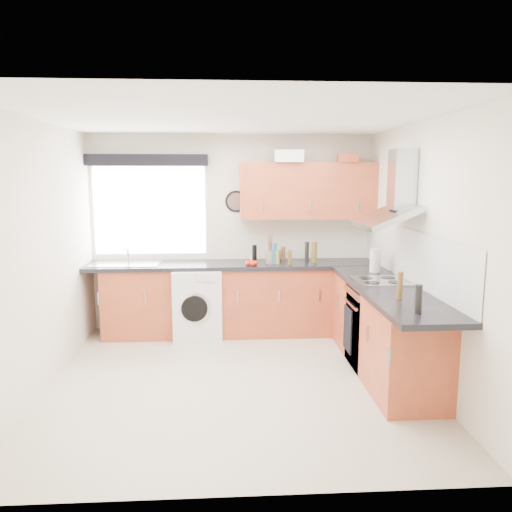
{
  "coord_description": "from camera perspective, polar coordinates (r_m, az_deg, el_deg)",
  "views": [
    {
      "loc": [
        -0.08,
        -4.64,
        1.98
      ],
      "look_at": [
        0.25,
        0.85,
        1.1
      ],
      "focal_mm": 35.0,
      "sensor_mm": 36.0,
      "label": 1
    }
  ],
  "objects": [
    {
      "name": "worktop_back",
      "position": [
        6.24,
        -2.65,
        -1.03
      ],
      "size": [
        3.6,
        0.62,
        0.05
      ],
      "primitive_type": "cube",
      "color": "black",
      "rests_on": "base_cab_back"
    },
    {
      "name": "wall_left",
      "position": [
        5.0,
        -23.5,
        -0.07
      ],
      "size": [
        0.02,
        3.6,
        2.5
      ],
      "primitive_type": "cube",
      "color": "silver",
      "rests_on": "ground_plane"
    },
    {
      "name": "utensil_pot",
      "position": [
        6.18,
        1.61,
        -0.16
      ],
      "size": [
        0.14,
        0.14,
        0.15
      ],
      "primitive_type": "cylinder",
      "rotation": [
        0.0,
        0.0,
        0.27
      ],
      "color": "#736359",
      "rests_on": "worktop_back"
    },
    {
      "name": "hob_plate",
      "position": [
        5.3,
        14.01,
        -2.77
      ],
      "size": [
        0.52,
        0.52,
        0.01
      ],
      "primitive_type": "cube",
      "color": "#A9B2B9",
      "rests_on": "worktop_right"
    },
    {
      "name": "wall_front",
      "position": [
        2.94,
        -1.76,
        -5.34
      ],
      "size": [
        3.6,
        0.02,
        2.5
      ],
      "primitive_type": "cube",
      "color": "silver",
      "rests_on": "ground_plane"
    },
    {
      "name": "jar_0",
      "position": [
        6.2,
        -0.18,
        0.22
      ],
      "size": [
        0.06,
        0.06,
        0.23
      ],
      "primitive_type": "cylinder",
      "color": "black",
      "rests_on": "worktop_back"
    },
    {
      "name": "jar_2",
      "position": [
        6.45,
        3.14,
        0.3
      ],
      "size": [
        0.05,
        0.05,
        0.17
      ],
      "primitive_type": "cylinder",
      "color": "brown",
      "rests_on": "worktop_back"
    },
    {
      "name": "jar_8",
      "position": [
        6.3,
        6.66,
        0.42
      ],
      "size": [
        0.07,
        0.07,
        0.26
      ],
      "primitive_type": "cylinder",
      "color": "brown",
      "rests_on": "worktop_back"
    },
    {
      "name": "wall_clock",
      "position": [
        6.43,
        -2.29,
        6.24
      ],
      "size": [
        0.28,
        0.04,
        0.28
      ],
      "primitive_type": "cylinder",
      "rotation": [
        1.57,
        0.0,
        0.0
      ],
      "color": "black",
      "rests_on": "wall_back"
    },
    {
      "name": "base_cab_corner",
      "position": [
        6.53,
        10.7,
        -4.8
      ],
      "size": [
        0.6,
        0.6,
        0.86
      ],
      "primitive_type": "cube",
      "color": "#9E4024",
      "rests_on": "ground_plane"
    },
    {
      "name": "storage_box",
      "position": [
        6.35,
        10.43,
        10.98
      ],
      "size": [
        0.27,
        0.23,
        0.11
      ],
      "primitive_type": "cube",
      "rotation": [
        0.0,
        0.0,
        -0.12
      ],
      "color": "#A04023",
      "rests_on": "upper_cabinets"
    },
    {
      "name": "worktop_right",
      "position": [
        5.03,
        15.01,
        -3.82
      ],
      "size": [
        0.62,
        2.42,
        0.05
      ],
      "primitive_type": "cube",
      "color": "black",
      "rests_on": "base_cab_right"
    },
    {
      "name": "bottle_0",
      "position": [
        4.13,
        18.08,
        -4.72
      ],
      "size": [
        0.06,
        0.06,
        0.23
      ],
      "primitive_type": "cylinder",
      "color": "black",
      "rests_on": "worktop_right"
    },
    {
      "name": "ground_plane",
      "position": [
        5.05,
        -2.32,
        -14.02
      ],
      "size": [
        3.6,
        3.6,
        0.0
      ],
      "primitive_type": "plane",
      "color": "beige"
    },
    {
      "name": "jar_6",
      "position": [
        6.15,
        2.13,
        0.29
      ],
      "size": [
        0.06,
        0.06,
        0.26
      ],
      "primitive_type": "cylinder",
      "color": "#19587B",
      "rests_on": "worktop_back"
    },
    {
      "name": "jar_7",
      "position": [
        6.35,
        5.83,
        0.49
      ],
      "size": [
        0.05,
        0.05,
        0.25
      ],
      "primitive_type": "cylinder",
      "color": "black",
      "rests_on": "worktop_back"
    },
    {
      "name": "jar_4",
      "position": [
        6.15,
        2.46,
        -0.13
      ],
      "size": [
        0.06,
        0.06,
        0.17
      ],
      "primitive_type": "cylinder",
      "color": "olive",
      "rests_on": "worktop_back"
    },
    {
      "name": "washing_machine",
      "position": [
        6.26,
        -6.89,
        -5.3
      ],
      "size": [
        0.65,
        0.63,
        0.86
      ],
      "primitive_type": "cube",
      "rotation": [
        0.0,
        0.0,
        0.12
      ],
      "color": "white",
      "rests_on": "ground_plane"
    },
    {
      "name": "jar_3",
      "position": [
        6.14,
        3.89,
        -0.15
      ],
      "size": [
        0.04,
        0.04,
        0.17
      ],
      "primitive_type": "cylinder",
      "color": "brown",
      "rests_on": "worktop_back"
    },
    {
      "name": "splashback",
      "position": [
        5.35,
        17.08,
        0.07
      ],
      "size": [
        0.01,
        3.0,
        0.54
      ],
      "primitive_type": "cube",
      "color": "white",
      "rests_on": "wall_right"
    },
    {
      "name": "jar_5",
      "position": [
        6.44,
        2.53,
        0.1
      ],
      "size": [
        0.07,
        0.07,
        0.13
      ],
      "primitive_type": "cylinder",
      "color": "black",
      "rests_on": "worktop_back"
    },
    {
      "name": "sink",
      "position": [
        6.35,
        -14.74,
        -0.55
      ],
      "size": [
        0.84,
        0.46,
        0.1
      ],
      "primitive_type": null,
      "color": "#A9B2B9",
      "rests_on": "worktop_back"
    },
    {
      "name": "bottle_1",
      "position": [
        4.58,
        16.14,
        -3.25
      ],
      "size": [
        0.05,
        0.05,
        0.24
      ],
      "primitive_type": "cylinder",
      "color": "brown",
      "rests_on": "worktop_right"
    },
    {
      "name": "jar_1",
      "position": [
        6.31,
        -0.32,
        -0.22
      ],
      "size": [
        0.08,
        0.08,
        0.1
      ],
      "primitive_type": "cylinder",
      "color": "#B8AE9D",
      "rests_on": "worktop_back"
    },
    {
      "name": "wall_back",
      "position": [
        6.48,
        -2.71,
        2.62
      ],
      "size": [
        3.6,
        0.02,
        2.5
      ],
      "primitive_type": "cube",
      "color": "silver",
      "rests_on": "ground_plane"
    },
    {
      "name": "extractor_hood",
      "position": [
        5.22,
        15.42,
        6.46
      ],
      "size": [
        0.52,
        0.78,
        0.66
      ],
      "primitive_type": null,
      "color": "#A9B2B9",
      "rests_on": "wall_right"
    },
    {
      "name": "window",
      "position": [
        6.52,
        -12.04,
        5.11
      ],
      "size": [
        1.4,
        0.02,
        1.1
      ],
      "primitive_type": "cube",
      "color": "white",
      "rests_on": "wall_back"
    },
    {
      "name": "window_blind",
      "position": [
        6.42,
        -12.35,
        10.67
      ],
      "size": [
        1.5,
        0.18,
        0.14
      ],
      "primitive_type": "cube",
      "color": "black",
      "rests_on": "wall_back"
    },
    {
      "name": "upper_cabinets",
      "position": [
        6.35,
        5.94,
        7.42
      ],
      "size": [
        1.7,
        0.35,
        0.7
      ],
      "primitive_type": "cube",
      "color": "#9E4024",
      "rests_on": "wall_back"
    },
    {
      "name": "base_cab_right",
      "position": [
        5.28,
        14.4,
        -8.27
      ],
      "size": [
        0.58,
        2.1,
        0.86
      ],
      "primitive_type": "cube",
      "color": "#9E4024",
      "rests_on": "ground_plane"
    },
    {
      "name": "casserole",
      "position": [
        6.22,
        3.76,
        11.31
      ],
      "size": [
        0.36,
        0.27,
        0.15
      ],
      "primitive_type": "cube",
      "rotation": [
        0.0,
        0.0,
        -0.05
      ],
      "color": "white",
      "rests_on": "upper_cabinets"
    },
    {
      "name": "tomato_cluster",
      "position": [
        6.04,
        -0.56,
        -0.82
      ],
      "size": [
        0.15,
        0.15,
        0.06
      ],
      "primitive_type": null,
      "rotation": [
        0.0,
        0.0,
        -0.1
      ],
      "color": "red",
      "rests_on": "worktop_back"
    },
    {
      "name": "ceiling",
      "position": [
        4.67,
        -2.52,
        15.46
      ],
      "size": [
        3.6,
        3.6,
        0.02
      ],
      "primitive_type": "cube",
      "color": "white",
      "rests_on": "wall_back"
    },
    {
      "name": "base_cab_back",
      "position": [
        6.35,
        -3.53,
        -5.07
      ],
      "size": [
        3.0,
        0.58,
        0.86
      ],
      "primitive_type": "cube",
      "color": "#9E4024",
      "rests_on": "ground_plane"
    },
    {
      "name": "kitchen_roll",
      "position": [
        5.79,
        13.48,
        -0.49
      ],
      "size": [
        0.14,
        0.14,
        0.27
      ],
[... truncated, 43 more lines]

